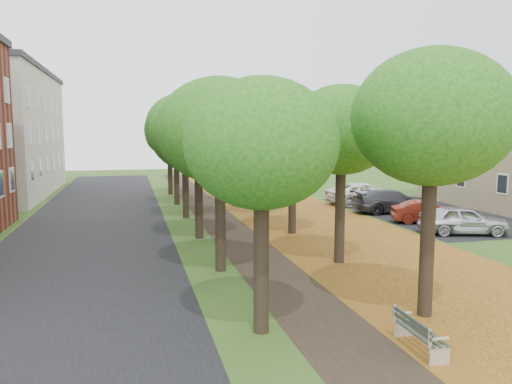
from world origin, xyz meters
TOP-DOWN VIEW (x-y plane):
  - ground at (0.00, 0.00)m, footprint 120.00×120.00m
  - street_asphalt at (-7.50, 15.00)m, footprint 8.00×70.00m
  - footpath at (0.00, 15.00)m, footprint 3.20×70.00m
  - leaf_verge at (5.00, 15.00)m, footprint 7.50×70.00m
  - parking_lot at (13.50, 16.00)m, footprint 9.00×16.00m
  - tree_row_west at (-2.20, 15.00)m, footprint 4.28×34.28m
  - tree_row_east at (2.60, 15.00)m, footprint 4.28×34.28m
  - bench at (1.14, -1.99)m, footprint 0.57×1.78m
  - car_silver at (11.00, 9.66)m, footprint 4.67×2.96m
  - car_red at (11.00, 12.89)m, footprint 4.10×2.49m
  - car_grey at (11.00, 16.82)m, footprint 5.22×2.26m
  - car_white at (11.00, 20.71)m, footprint 5.74×2.99m

SIDE VIEW (x-z plane):
  - ground at x=0.00m, z-range 0.00..0.00m
  - street_asphalt at x=-7.50m, z-range 0.00..0.01m
  - parking_lot at x=13.50m, z-range 0.00..0.01m
  - footpath at x=0.00m, z-range 0.00..0.01m
  - leaf_verge at x=5.00m, z-range 0.00..0.01m
  - bench at x=1.14m, z-range 0.02..0.85m
  - car_red at x=11.00m, z-range 0.00..1.28m
  - car_silver at x=11.00m, z-range 0.00..1.48m
  - car_grey at x=11.00m, z-range 0.00..1.50m
  - car_white at x=11.00m, z-range 0.00..1.54m
  - tree_row_west at x=-2.20m, z-range 1.66..8.69m
  - tree_row_east at x=2.60m, z-range 1.66..8.69m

